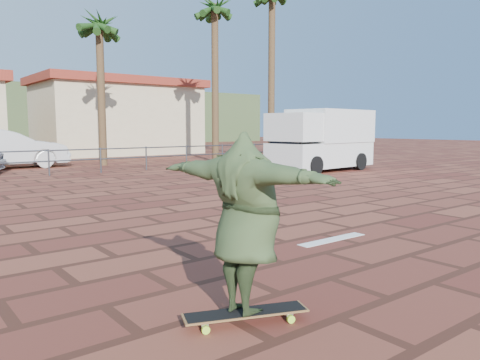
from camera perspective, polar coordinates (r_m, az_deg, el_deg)
name	(u,v)px	position (r m, az deg, el deg)	size (l,w,h in m)	color
ground	(252,233)	(8.18, 1.53, -6.42)	(120.00, 120.00, 0.00)	brown
paint_stripe	(332,239)	(7.82, 11.20, -7.13)	(1.40, 0.22, 0.01)	white
guardrail	(49,158)	(18.88, -22.29, 2.52)	(24.06, 0.06, 1.00)	#47494F
palm_center	(99,29)	(23.72, -16.79, 17.24)	(2.40, 2.40, 7.75)	brown
palm_right	(215,13)	(25.24, -3.10, 19.66)	(2.40, 2.40, 9.05)	brown
palm_far_right	(272,0)	(26.51, 3.93, 21.08)	(2.40, 2.40, 10.05)	brown
building_east	(118,116)	(32.87, -14.61, 7.52)	(10.60, 6.60, 5.00)	beige
longboard	(246,313)	(4.54, 0.70, -15.95)	(1.19, 0.67, 0.12)	olive
skateboarder	(246,223)	(4.29, 0.71, -5.31)	(2.05, 0.56, 1.67)	#344625
campervan	(322,139)	(19.90, 9.95, 4.98)	(5.08, 2.54, 2.54)	silver
car_white	(5,149)	(23.11, -26.75, 3.40)	(1.82, 5.22, 1.72)	silver
street_sign	(278,135)	(23.96, 4.67, 5.48)	(0.41, 0.13, 2.02)	gray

